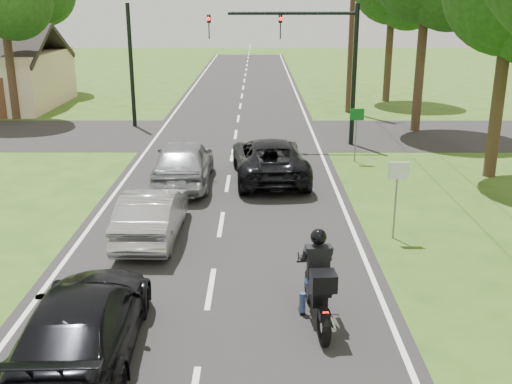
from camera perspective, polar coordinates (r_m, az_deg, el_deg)
ground at (r=13.52m, az=-4.34°, el=-9.17°), size 140.00×140.00×0.00m
road at (r=22.86m, az=-2.47°, el=2.28°), size 8.00×100.00×0.01m
cross_road at (r=28.68m, az=-1.95°, el=5.49°), size 60.00×7.00×0.01m
motorcycle_rider at (r=11.85m, az=5.92°, el=-9.04°), size 0.67×2.32×2.00m
dark_suv at (r=21.35m, az=1.26°, el=3.21°), size 2.85×5.44×1.46m
silver_sedan at (r=16.20m, az=-9.88°, el=-2.08°), size 1.48×4.10×1.34m
silver_suv at (r=20.75m, az=-6.92°, el=2.87°), size 1.97×4.76×1.61m
dark_car_behind at (r=11.23m, az=-16.12°, el=-11.82°), size 2.13×4.82×1.38m
traffic_signal at (r=26.18m, az=5.32°, el=13.39°), size 6.38×0.44×6.00m
signal_pole_far at (r=30.81m, az=-11.79°, el=11.63°), size 0.20×0.20×6.00m
utility_pole_far at (r=34.41m, az=9.11°, el=15.87°), size 1.60×0.28×10.00m
sign_white at (r=16.08m, az=13.30°, el=0.98°), size 0.55×0.07×2.12m
sign_green at (r=23.74m, az=9.56°, el=6.58°), size 0.55×0.07×2.12m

